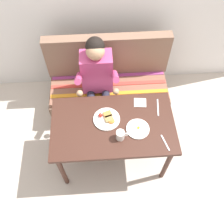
# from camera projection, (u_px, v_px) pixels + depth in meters

# --- Properties ---
(ground_plane) EXTENTS (8.00, 8.00, 0.00)m
(ground_plane) POSITION_uv_depth(u_px,v_px,m) (113.00, 155.00, 3.05)
(ground_plane) COLOR beige
(table) EXTENTS (1.20, 0.70, 0.73)m
(table) POSITION_uv_depth(u_px,v_px,m) (113.00, 129.00, 2.51)
(table) COLOR #3D2119
(table) RESTS_ON ground
(couch) EXTENTS (1.44, 0.56, 1.00)m
(couch) POSITION_uv_depth(u_px,v_px,m) (109.00, 88.00, 3.20)
(couch) COLOR brown
(couch) RESTS_ON ground
(person) EXTENTS (0.45, 0.61, 1.21)m
(person) POSITION_uv_depth(u_px,v_px,m) (97.00, 78.00, 2.75)
(person) COLOR #B53F71
(person) RESTS_ON ground
(plate_breakfast) EXTENTS (0.26, 0.26, 0.05)m
(plate_breakfast) POSITION_uv_depth(u_px,v_px,m) (107.00, 119.00, 2.46)
(plate_breakfast) COLOR white
(plate_breakfast) RESTS_ON table
(plate_eggs) EXTENTS (0.22, 0.22, 0.04)m
(plate_eggs) POSITION_uv_depth(u_px,v_px,m) (138.00, 129.00, 2.41)
(plate_eggs) COLOR white
(plate_eggs) RESTS_ON table
(coffee_mug) EXTENTS (0.12, 0.08, 0.10)m
(coffee_mug) POSITION_uv_depth(u_px,v_px,m) (121.00, 135.00, 2.32)
(coffee_mug) COLOR white
(coffee_mug) RESTS_ON table
(napkin) EXTENTS (0.13, 0.12, 0.01)m
(napkin) POSITION_uv_depth(u_px,v_px,m) (140.00, 103.00, 2.58)
(napkin) COLOR silver
(napkin) RESTS_ON table
(fork) EXTENTS (0.06, 0.17, 0.00)m
(fork) POSITION_uv_depth(u_px,v_px,m) (165.00, 143.00, 2.33)
(fork) COLOR silver
(fork) RESTS_ON table
(knife) EXTENTS (0.04, 0.20, 0.00)m
(knife) POSITION_uv_depth(u_px,v_px,m) (158.00, 107.00, 2.55)
(knife) COLOR silver
(knife) RESTS_ON table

